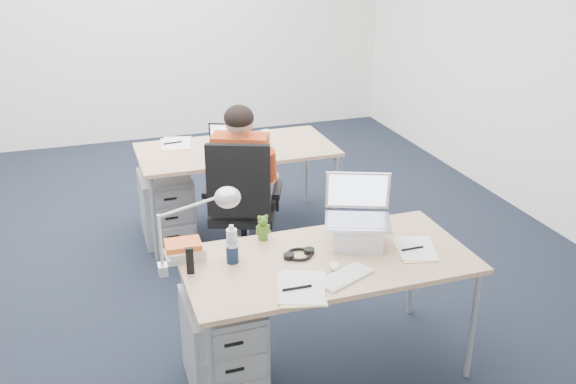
{
  "coord_description": "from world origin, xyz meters",
  "views": [
    {
      "loc": [
        -0.74,
        -4.15,
        2.45
      ],
      "look_at": [
        0.46,
        -0.57,
        0.85
      ],
      "focal_mm": 40.0,
      "sensor_mm": 36.0,
      "label": 1
    }
  ],
  "objects_px": {
    "seated_person": "(244,184)",
    "wireless_keyboard": "(345,277)",
    "desk_near": "(327,265)",
    "computer_mouse": "(335,266)",
    "book_stack": "(184,250)",
    "drawer_pedestal_far": "(167,206)",
    "headphones": "(299,253)",
    "water_bottle": "(232,242)",
    "bear_figurine": "(263,227)",
    "far_cup": "(266,137)",
    "office_chair": "(244,235)",
    "desk_lamp": "(187,231)",
    "dark_laptop": "(227,139)",
    "silver_laptop": "(358,214)",
    "drawer_pedestal_near": "(223,343)",
    "sunglasses": "(364,234)",
    "can_koozie": "(232,253)",
    "cordless_phone": "(190,261)",
    "desk_far": "(236,153)"
  },
  "relations": [
    {
      "from": "drawer_pedestal_far",
      "to": "dark_laptop",
      "type": "height_order",
      "value": "dark_laptop"
    },
    {
      "from": "drawer_pedestal_near",
      "to": "headphones",
      "type": "relative_size",
      "value": 2.89
    },
    {
      "from": "computer_mouse",
      "to": "can_koozie",
      "type": "xyz_separation_m",
      "value": [
        -0.5,
        0.25,
        0.04
      ]
    },
    {
      "from": "drawer_pedestal_near",
      "to": "sunglasses",
      "type": "height_order",
      "value": "sunglasses"
    },
    {
      "from": "drawer_pedestal_far",
      "to": "sunglasses",
      "type": "relative_size",
      "value": 5.21
    },
    {
      "from": "computer_mouse",
      "to": "desk_lamp",
      "type": "height_order",
      "value": "desk_lamp"
    },
    {
      "from": "desk_near",
      "to": "desk_lamp",
      "type": "relative_size",
      "value": 3.43
    },
    {
      "from": "dark_laptop",
      "to": "drawer_pedestal_far",
      "type": "bearing_deg",
      "value": -172.96
    },
    {
      "from": "desk_near",
      "to": "computer_mouse",
      "type": "bearing_deg",
      "value": -93.67
    },
    {
      "from": "dark_laptop",
      "to": "far_cup",
      "type": "height_order",
      "value": "dark_laptop"
    },
    {
      "from": "bear_figurine",
      "to": "far_cup",
      "type": "relative_size",
      "value": 1.38
    },
    {
      "from": "wireless_keyboard",
      "to": "dark_laptop",
      "type": "height_order",
      "value": "dark_laptop"
    },
    {
      "from": "seated_person",
      "to": "silver_laptop",
      "type": "bearing_deg",
      "value": -52.37
    },
    {
      "from": "water_bottle",
      "to": "bear_figurine",
      "type": "height_order",
      "value": "water_bottle"
    },
    {
      "from": "desk_near",
      "to": "computer_mouse",
      "type": "height_order",
      "value": "computer_mouse"
    },
    {
      "from": "seated_person",
      "to": "water_bottle",
      "type": "height_order",
      "value": "seated_person"
    },
    {
      "from": "drawer_pedestal_near",
      "to": "computer_mouse",
      "type": "distance_m",
      "value": 0.77
    },
    {
      "from": "sunglasses",
      "to": "desk_lamp",
      "type": "xyz_separation_m",
      "value": [
        -1.06,
        -0.07,
        0.22
      ]
    },
    {
      "from": "drawer_pedestal_near",
      "to": "book_stack",
      "type": "relative_size",
      "value": 2.61
    },
    {
      "from": "desk_far",
      "to": "drawer_pedestal_near",
      "type": "distance_m",
      "value": 2.07
    },
    {
      "from": "seated_person",
      "to": "desk_lamp",
      "type": "relative_size",
      "value": 2.73
    },
    {
      "from": "wireless_keyboard",
      "to": "silver_laptop",
      "type": "bearing_deg",
      "value": 32.5
    },
    {
      "from": "desk_far",
      "to": "can_koozie",
      "type": "height_order",
      "value": "can_koozie"
    },
    {
      "from": "desk_near",
      "to": "desk_lamp",
      "type": "height_order",
      "value": "desk_lamp"
    },
    {
      "from": "silver_laptop",
      "to": "drawer_pedestal_near",
      "type": "bearing_deg",
      "value": -153.99
    },
    {
      "from": "desk_near",
      "to": "headphones",
      "type": "bearing_deg",
      "value": 153.05
    },
    {
      "from": "drawer_pedestal_far",
      "to": "silver_laptop",
      "type": "xyz_separation_m",
      "value": [
        0.84,
        -1.92,
        0.65
      ]
    },
    {
      "from": "wireless_keyboard",
      "to": "computer_mouse",
      "type": "xyz_separation_m",
      "value": [
        -0.01,
        0.11,
        0.01
      ]
    },
    {
      "from": "sunglasses",
      "to": "can_koozie",
      "type": "bearing_deg",
      "value": -155.52
    },
    {
      "from": "computer_mouse",
      "to": "far_cup",
      "type": "height_order",
      "value": "far_cup"
    },
    {
      "from": "office_chair",
      "to": "seated_person",
      "type": "xyz_separation_m",
      "value": [
        0.06,
        0.17,
        0.34
      ]
    },
    {
      "from": "seated_person",
      "to": "wireless_keyboard",
      "type": "relative_size",
      "value": 4.01
    },
    {
      "from": "desk_far",
      "to": "bear_figurine",
      "type": "bearing_deg",
      "value": -98.84
    },
    {
      "from": "water_bottle",
      "to": "sunglasses",
      "type": "relative_size",
      "value": 1.87
    },
    {
      "from": "drawer_pedestal_far",
      "to": "headphones",
      "type": "xyz_separation_m",
      "value": [
        0.48,
        -1.94,
        0.47
      ]
    },
    {
      "from": "silver_laptop",
      "to": "can_koozie",
      "type": "bearing_deg",
      "value": -160.01
    },
    {
      "from": "drawer_pedestal_near",
      "to": "drawer_pedestal_far",
      "type": "distance_m",
      "value": 1.98
    },
    {
      "from": "desk_near",
      "to": "book_stack",
      "type": "bearing_deg",
      "value": 161.14
    },
    {
      "from": "book_stack",
      "to": "dark_laptop",
      "type": "bearing_deg",
      "value": 68.69
    },
    {
      "from": "can_koozie",
      "to": "water_bottle",
      "type": "bearing_deg",
      "value": 77.06
    },
    {
      "from": "drawer_pedestal_far",
      "to": "dark_laptop",
      "type": "xyz_separation_m",
      "value": [
        0.5,
        -0.14,
        0.57
      ]
    },
    {
      "from": "silver_laptop",
      "to": "headphones",
      "type": "bearing_deg",
      "value": -154.3
    },
    {
      "from": "drawer_pedestal_near",
      "to": "sunglasses",
      "type": "bearing_deg",
      "value": 9.31
    },
    {
      "from": "desk_near",
      "to": "book_stack",
      "type": "height_order",
      "value": "book_stack"
    },
    {
      "from": "water_bottle",
      "to": "far_cup",
      "type": "xyz_separation_m",
      "value": [
        0.74,
        1.84,
        -0.04
      ]
    },
    {
      "from": "drawer_pedestal_far",
      "to": "wireless_keyboard",
      "type": "relative_size",
      "value": 1.73
    },
    {
      "from": "water_bottle",
      "to": "desk_lamp",
      "type": "distance_m",
      "value": 0.29
    },
    {
      "from": "can_koozie",
      "to": "bear_figurine",
      "type": "height_order",
      "value": "bear_figurine"
    },
    {
      "from": "cordless_phone",
      "to": "sunglasses",
      "type": "relative_size",
      "value": 1.43
    },
    {
      "from": "drawer_pedestal_near",
      "to": "computer_mouse",
      "type": "xyz_separation_m",
      "value": [
        0.59,
        -0.16,
        0.47
      ]
    }
  ]
}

